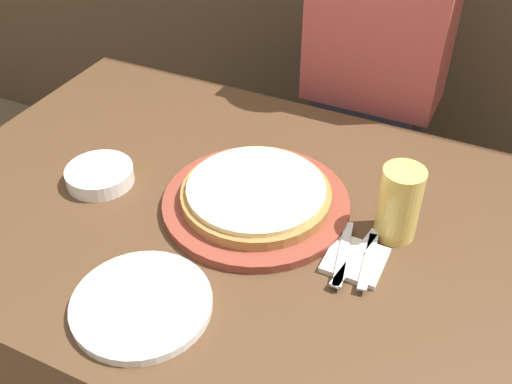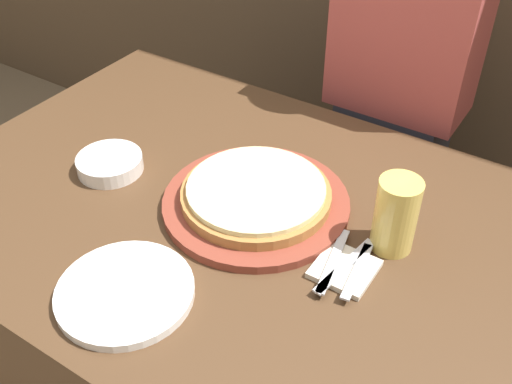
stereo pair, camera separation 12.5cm
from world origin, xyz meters
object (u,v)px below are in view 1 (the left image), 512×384
at_px(diner_person, 369,110).
at_px(dinner_knife, 356,257).
at_px(side_bowl, 100,175).
at_px(dinner_plate, 141,304).
at_px(fork, 343,253).
at_px(pizza_on_board, 256,198).
at_px(beer_glass, 400,201).
at_px(spoon, 368,261).

bearing_deg(diner_person, dinner_knife, -75.76).
bearing_deg(side_bowl, dinner_plate, -42.61).
relative_size(dinner_plate, fork, 1.40).
relative_size(pizza_on_board, diner_person, 0.30).
xyz_separation_m(beer_glass, dinner_knife, (-0.04, -0.11, -0.07)).
bearing_deg(side_bowl, spoon, 0.42).
bearing_deg(pizza_on_board, dinner_knife, -15.55).
bearing_deg(diner_person, fork, -77.79).
bearing_deg(side_bowl, fork, 0.46).
bearing_deg(side_bowl, pizza_on_board, 11.59).
distance_m(dinner_knife, spoon, 0.03).
bearing_deg(diner_person, dinner_plate, -98.33).
height_order(dinner_plate, dinner_knife, dinner_plate).
relative_size(spoon, diner_person, 0.12).
bearing_deg(spoon, beer_glass, 80.38).
height_order(pizza_on_board, fork, pizza_on_board).
distance_m(pizza_on_board, side_bowl, 0.36).
relative_size(beer_glass, spoon, 1.03).
bearing_deg(fork, dinner_plate, -136.12).
relative_size(fork, diner_person, 0.13).
xyz_separation_m(dinner_plate, spoon, (0.33, 0.27, 0.01)).
bearing_deg(dinner_plate, spoon, 39.23).
bearing_deg(diner_person, pizza_on_board, -97.04).
xyz_separation_m(dinner_plate, side_bowl, (-0.29, 0.27, 0.01)).
distance_m(pizza_on_board, dinner_knife, 0.25).
distance_m(beer_glass, side_bowl, 0.65).
distance_m(fork, dinner_knife, 0.03).
height_order(dinner_plate, side_bowl, side_bowl).
relative_size(beer_glass, dinner_knife, 0.87).
xyz_separation_m(beer_glass, side_bowl, (-0.64, -0.12, -0.07)).
height_order(dinner_knife, spoon, same).
bearing_deg(fork, dinner_knife, 0.00).
bearing_deg(diner_person, side_bowl, -122.42).
distance_m(dinner_plate, dinner_knife, 0.41).
bearing_deg(dinner_knife, beer_glass, 68.67).
xyz_separation_m(dinner_knife, diner_person, (-0.17, 0.67, -0.08)).
distance_m(pizza_on_board, fork, 0.23).
bearing_deg(pizza_on_board, spoon, -14.16).
relative_size(beer_glass, side_bowl, 1.05).
bearing_deg(beer_glass, dinner_plate, -132.42).
bearing_deg(dinner_knife, fork, 180.00).
height_order(pizza_on_board, dinner_plate, pizza_on_board).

